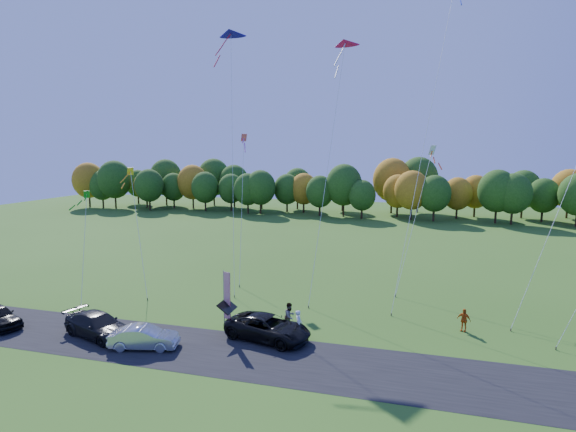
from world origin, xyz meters
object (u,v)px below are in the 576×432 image
(silver_sedan, at_px, (144,337))
(person_east, at_px, (464,320))
(black_suv, at_px, (268,328))
(feather_flag, at_px, (226,295))

(silver_sedan, relative_size, person_east, 2.66)
(black_suv, xyz_separation_m, silver_sedan, (-6.97, -3.30, -0.10))
(person_east, xyz_separation_m, feather_flag, (-15.33, -4.48, 1.84))
(silver_sedan, height_order, person_east, person_east)
(silver_sedan, height_order, feather_flag, feather_flag)
(silver_sedan, bearing_deg, black_suv, -78.51)
(person_east, bearing_deg, feather_flag, -139.86)
(silver_sedan, relative_size, feather_flag, 0.98)
(person_east, relative_size, feather_flag, 0.37)
(black_suv, xyz_separation_m, feather_flag, (-2.98, 0.28, 1.84))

